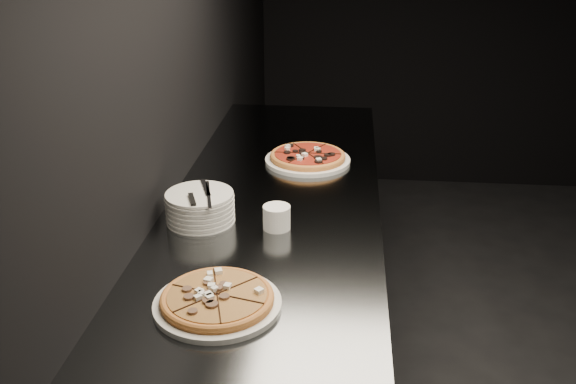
# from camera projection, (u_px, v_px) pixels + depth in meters

# --- Properties ---
(wall_left) EXTENTS (0.02, 5.00, 2.80)m
(wall_left) POSITION_uv_depth(u_px,v_px,m) (163.00, 63.00, 2.12)
(wall_left) COLOR black
(wall_left) RESTS_ON floor
(counter) EXTENTS (0.74, 2.44, 0.92)m
(counter) POSITION_uv_depth(u_px,v_px,m) (276.00, 308.00, 2.46)
(counter) COLOR #55585C
(counter) RESTS_ON floor
(pizza_mushroom) EXTENTS (0.36, 0.36, 0.04)m
(pizza_mushroom) POSITION_uv_depth(u_px,v_px,m) (217.00, 300.00, 1.65)
(pizza_mushroom) COLOR silver
(pizza_mushroom) RESTS_ON counter
(pizza_tomato) EXTENTS (0.35, 0.35, 0.04)m
(pizza_tomato) POSITION_uv_depth(u_px,v_px,m) (308.00, 157.00, 2.61)
(pizza_tomato) COLOR silver
(pizza_tomato) RESTS_ON counter
(plate_stack) EXTENTS (0.22, 0.22, 0.10)m
(plate_stack) POSITION_uv_depth(u_px,v_px,m) (200.00, 207.00, 2.10)
(plate_stack) COLOR silver
(plate_stack) RESTS_ON counter
(cutlery) EXTENTS (0.08, 0.24, 0.01)m
(cutlery) POSITION_uv_depth(u_px,v_px,m) (201.00, 194.00, 2.06)
(cutlery) COLOR #B6B8BD
(cutlery) RESTS_ON plate_stack
(ramekin) EXTENTS (0.09, 0.09, 0.08)m
(ramekin) POSITION_uv_depth(u_px,v_px,m) (277.00, 217.00, 2.05)
(ramekin) COLOR white
(ramekin) RESTS_ON counter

